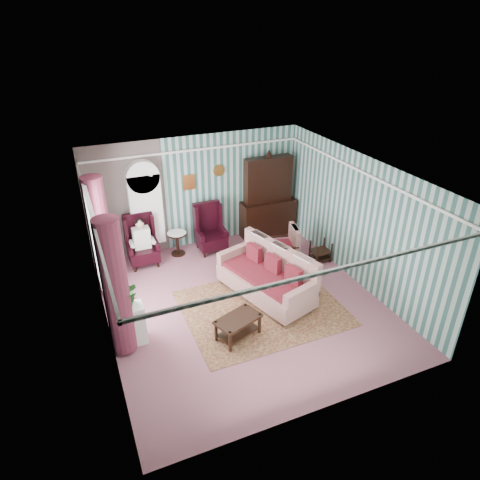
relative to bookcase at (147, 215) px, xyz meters
name	(u,v)px	position (x,y,z in m)	size (l,w,h in m)	color
floor	(243,303)	(1.35, -2.84, -1.12)	(6.00, 6.00, 0.00)	#99596C
room_shell	(210,220)	(0.73, -2.66, 0.89)	(5.53, 6.02, 2.91)	#345F58
bookcase	(147,215)	(0.00, 0.00, 0.00)	(0.80, 0.28, 2.24)	white
dresser_hutch	(268,195)	(3.25, -0.12, 0.06)	(1.50, 0.56, 2.36)	black
wingback_left	(142,241)	(-0.25, -0.39, -0.50)	(0.76, 0.80, 1.25)	black
wingback_right	(211,229)	(1.50, -0.39, -0.50)	(0.76, 0.80, 1.25)	black
seated_woman	(142,243)	(-0.25, -0.39, -0.53)	(0.44, 0.40, 1.18)	white
round_side_table	(178,244)	(0.65, -0.24, -0.82)	(0.50, 0.50, 0.60)	black
nest_table	(321,251)	(3.82, -1.94, -0.85)	(0.45, 0.38, 0.54)	black
plant_stand	(130,325)	(-1.05, -3.14, -0.72)	(0.55, 0.35, 0.80)	silver
rug	(262,308)	(1.65, -3.14, -1.11)	(3.20, 2.60, 0.01)	#44161A
sofa	(266,276)	(1.91, -2.76, -0.61)	(2.25, 1.00, 1.02)	beige
floral_armchair	(283,244)	(2.97, -1.56, -0.66)	(0.74, 0.71, 0.93)	beige
coffee_table	(238,328)	(0.84, -3.78, -0.90)	(0.85, 0.49, 0.45)	black
potted_plant_a	(126,303)	(-1.07, -3.28, -0.11)	(0.38, 0.33, 0.42)	#234B17
potted_plant_b	(130,293)	(-0.95, -3.01, -0.11)	(0.23, 0.19, 0.43)	#214E18
potted_plant_c	(125,298)	(-1.07, -3.13, -0.11)	(0.23, 0.23, 0.42)	#1A551F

